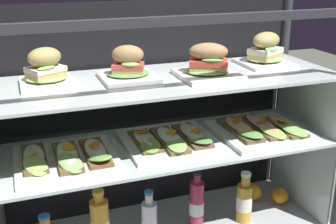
{
  "coord_description": "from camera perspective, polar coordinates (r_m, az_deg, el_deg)",
  "views": [
    {
      "loc": [
        -0.51,
        -1.39,
        1.07
      ],
      "look_at": [
        0.0,
        0.0,
        0.54
      ],
      "focal_mm": 46.52,
      "sensor_mm": 36.0,
      "label": 1
    }
  ],
  "objects": [
    {
      "name": "case_frame",
      "position": [
        1.7,
        -1.51,
        0.09
      ],
      "size": [
        1.29,
        0.47,
        0.91
      ],
      "color": "#333338",
      "rests_on": "ground"
    },
    {
      "name": "riser_lower_tier",
      "position": [
        1.71,
        0.0,
        -10.2
      ],
      "size": [
        1.23,
        0.41,
        0.37
      ],
      "color": "silver",
      "rests_on": "case_base_deck"
    },
    {
      "name": "shelf_lower_glass",
      "position": [
        1.62,
        0.0,
        -4.42
      ],
      "size": [
        1.24,
        0.42,
        0.01
      ],
      "primitive_type": "cube",
      "color": "silver",
      "rests_on": "riser_lower_tier"
    },
    {
      "name": "riser_upper_tier",
      "position": [
        1.58,
        0.0,
        -0.18
      ],
      "size": [
        1.23,
        0.41,
        0.24
      ],
      "color": "silver",
      "rests_on": "shelf_lower_glass"
    },
    {
      "name": "shelf_upper_glass",
      "position": [
        1.54,
        0.0,
        4.3
      ],
      "size": [
        1.24,
        0.42,
        0.01
      ],
      "primitive_type": "cube",
      "color": "silver",
      "rests_on": "riser_upper_tier"
    },
    {
      "name": "plated_roll_sandwich_far_right",
      "position": [
        1.49,
        -15.73,
        5.23
      ],
      "size": [
        0.17,
        0.17,
        0.13
      ],
      "color": "white",
      "rests_on": "shelf_upper_glass"
    },
    {
      "name": "plated_roll_sandwich_near_right_corner",
      "position": [
        1.51,
        -5.24,
        5.78
      ],
      "size": [
        0.19,
        0.19,
        0.12
      ],
      "color": "white",
      "rests_on": "shelf_upper_glass"
    },
    {
      "name": "plated_roll_sandwich_left_of_center",
      "position": [
        1.54,
        5.28,
        6.14
      ],
      "size": [
        0.21,
        0.21,
        0.12
      ],
      "color": "white",
      "rests_on": "shelf_upper_glass"
    },
    {
      "name": "plated_roll_sandwich_far_left",
      "position": [
        1.76,
        12.65,
        7.7
      ],
      "size": [
        0.19,
        0.19,
        0.13
      ],
      "color": "white",
      "rests_on": "shelf_upper_glass"
    },
    {
      "name": "open_sandwich_tray_near_left_corner",
      "position": [
        1.51,
        -13.12,
        -5.86
      ],
      "size": [
        0.34,
        0.33,
        0.06
      ],
      "color": "white",
      "rests_on": "shelf_lower_glass"
    },
    {
      "name": "open_sandwich_tray_near_right_corner",
      "position": [
        1.61,
        0.32,
        -3.65
      ],
      "size": [
        0.34,
        0.33,
        0.06
      ],
      "color": "white",
      "rests_on": "shelf_lower_glass"
    },
    {
      "name": "open_sandwich_tray_far_right",
      "position": [
        1.74,
        12.09,
        -2.27
      ],
      "size": [
        0.34,
        0.33,
        0.07
      ],
      "color": "white",
      "rests_on": "shelf_lower_glass"
    },
    {
      "name": "juice_bottle_front_fourth",
      "position": [
        1.7,
        -8.88,
        -14.3
      ],
      "size": [
        0.07,
        0.07,
        0.23
      ],
      "color": "orange",
      "rests_on": "case_base_deck"
    },
    {
      "name": "juice_bottle_back_right",
      "position": [
        1.73,
        -2.47,
        -13.96
      ],
      "size": [
        0.06,
        0.06,
        0.2
      ],
      "color": "silver",
      "rests_on": "case_base_deck"
    },
    {
      "name": "juice_bottle_front_second",
      "position": [
        1.79,
        3.79,
        -11.92
      ],
      "size": [
        0.06,
        0.06,
        0.24
      ],
      "color": "#9A2545",
      "rests_on": "case_base_deck"
    },
    {
      "name": "juice_bottle_near_post",
      "position": [
        1.84,
        9.96,
        -11.43
      ],
      "size": [
        0.06,
        0.06,
        0.22
      ],
      "color": "gold",
      "rests_on": "case_base_deck"
    },
    {
      "name": "orange_fruit_beside_bottles",
      "position": [
        2.03,
        11.1,
        -10.24
      ],
      "size": [
        0.07,
        0.07,
        0.07
      ],
      "primitive_type": "sphere",
      "color": "orange",
      "rests_on": "case_base_deck"
    },
    {
      "name": "orange_fruit_near_left_post",
      "position": [
        2.02,
        14.48,
        -10.58
      ],
      "size": [
        0.07,
        0.07,
        0.07
      ],
      "primitive_type": "sphere",
      "color": "orange",
      "rests_on": "case_base_deck"
    }
  ]
}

